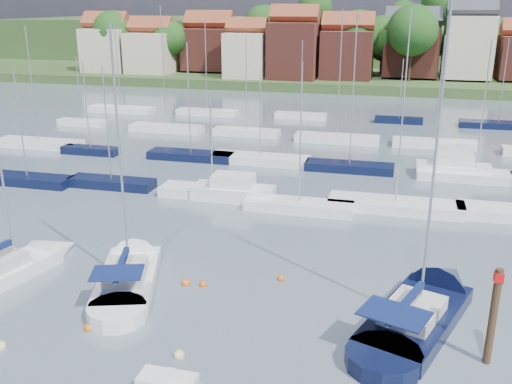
# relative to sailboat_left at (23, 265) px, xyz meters

# --- Properties ---
(ground) EXTENTS (260.00, 260.00, 0.00)m
(ground) POSITION_rel_sailboat_left_xyz_m (14.26, 36.48, -0.36)
(ground) COLOR #475561
(ground) RESTS_ON ground
(sailboat_left) EXTENTS (4.87, 10.22, 13.51)m
(sailboat_left) POSITION_rel_sailboat_left_xyz_m (0.00, 0.00, 0.00)
(sailboat_left) COLOR white
(sailboat_left) RESTS_ON ground
(sailboat_centre) EXTENTS (6.79, 12.49, 16.40)m
(sailboat_centre) POSITION_rel_sailboat_left_xyz_m (6.88, 1.19, -0.01)
(sailboat_centre) COLOR white
(sailboat_centre) RESTS_ON ground
(sailboat_navy) EXTENTS (8.01, 13.97, 18.69)m
(sailboat_navy) POSITION_rel_sailboat_left_xyz_m (24.55, 1.20, -0.02)
(sailboat_navy) COLOR black
(sailboat_navy) RESTS_ON ground
(tender) EXTENTS (2.59, 1.22, 0.56)m
(tender) POSITION_rel_sailboat_left_xyz_m (13.24, -8.33, -0.15)
(tender) COLOR white
(tender) RESTS_ON ground
(timber_piling) EXTENTS (0.40, 0.40, 7.09)m
(timber_piling) POSITION_rel_sailboat_left_xyz_m (27.12, -3.11, 1.16)
(timber_piling) COLOR #4C331E
(timber_piling) RESTS_ON ground
(buoy_b) EXTENTS (0.55, 0.55, 0.55)m
(buoy_b) POSITION_rel_sailboat_left_xyz_m (4.24, -7.73, -0.36)
(buoy_b) COLOR beige
(buoy_b) RESTS_ON ground
(buoy_c) EXTENTS (0.50, 0.50, 0.50)m
(buoy_c) POSITION_rel_sailboat_left_xyz_m (7.57, -5.19, -0.36)
(buoy_c) COLOR #D85914
(buoy_c) RESTS_ON ground
(buoy_d) EXTENTS (0.54, 0.54, 0.54)m
(buoy_d) POSITION_rel_sailboat_left_xyz_m (12.97, -6.25, -0.36)
(buoy_d) COLOR beige
(buoy_d) RESTS_ON ground
(buoy_e) EXTENTS (0.44, 0.44, 0.44)m
(buoy_e) POSITION_rel_sailboat_left_xyz_m (16.03, 2.75, -0.36)
(buoy_e) COLOR #D85914
(buoy_e) RESTS_ON ground
(buoy_g) EXTENTS (0.47, 0.47, 0.47)m
(buoy_g) POSITION_rel_sailboat_left_xyz_m (11.69, 0.83, -0.36)
(buoy_g) COLOR #D85914
(buoy_g) RESTS_ON ground
(buoy_h) EXTENTS (0.55, 0.55, 0.55)m
(buoy_h) POSITION_rel_sailboat_left_xyz_m (10.64, 0.74, -0.36)
(buoy_h) COLOR #D85914
(buoy_h) RESTS_ON ground
(marina_field) EXTENTS (79.62, 41.41, 15.93)m
(marina_field) POSITION_rel_sailboat_left_xyz_m (16.16, 31.62, 0.07)
(marina_field) COLOR white
(marina_field) RESTS_ON ground
(far_shore_town) EXTENTS (212.46, 90.00, 22.27)m
(far_shore_town) POSITION_rel_sailboat_left_xyz_m (16.48, 129.14, 4.24)
(far_shore_town) COLOR #38542A
(far_shore_town) RESTS_ON ground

